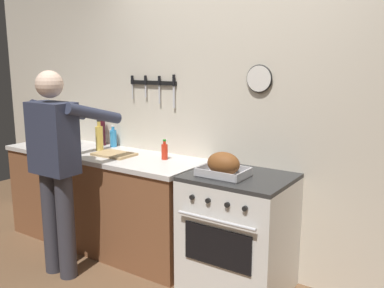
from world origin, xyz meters
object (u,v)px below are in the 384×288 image
at_px(bottle_dish_soap, 113,138).
at_px(bottle_cooking_oil, 99,138).
at_px(bottle_wine_red, 102,132).
at_px(cutting_board, 114,154).
at_px(bottle_hot_sauce, 165,151).
at_px(person_cook, 57,161).
at_px(stove, 238,232).
at_px(roasting_pan, 223,166).

distance_m(bottle_dish_soap, bottle_cooking_oil, 0.19).
height_order(bottle_wine_red, bottle_cooking_oil, bottle_wine_red).
distance_m(cutting_board, bottle_wine_red, 0.51).
xyz_separation_m(bottle_wine_red, bottle_hot_sauce, (0.88, -0.14, -0.06)).
relative_size(person_cook, bottle_dish_soap, 7.76).
distance_m(bottle_wine_red, bottle_cooking_oil, 0.24).
bearing_deg(stove, bottle_dish_soap, 170.88).
bearing_deg(bottle_wine_red, bottle_cooking_oil, -50.24).
distance_m(person_cook, bottle_dish_soap, 0.87).
bearing_deg(roasting_pan, bottle_cooking_oil, 174.04).
distance_m(person_cook, bottle_hot_sauce, 0.88).
bearing_deg(bottle_hot_sauce, roasting_pan, -15.77).
xyz_separation_m(bottle_dish_soap, bottle_wine_red, (-0.14, -0.01, 0.04)).
xyz_separation_m(bottle_dish_soap, bottle_hot_sauce, (0.74, -0.15, -0.02)).
height_order(cutting_board, bottle_cooking_oil, bottle_cooking_oil).
relative_size(cutting_board, bottle_cooking_oil, 1.25).
distance_m(cutting_board, bottle_hot_sauce, 0.49).
height_order(roasting_pan, bottle_wine_red, bottle_wine_red).
bearing_deg(cutting_board, bottle_cooking_oil, 162.53).
bearing_deg(cutting_board, bottle_hot_sauce, 15.52).
xyz_separation_m(stove, person_cook, (-1.31, -0.60, 0.50)).
relative_size(bottle_wine_red, bottle_hot_sauce, 1.81).
height_order(person_cook, cutting_board, person_cook).
distance_m(roasting_pan, bottle_cooking_oil, 1.43).
distance_m(bottle_dish_soap, bottle_hot_sauce, 0.76).
distance_m(roasting_pan, cutting_board, 1.16).
bearing_deg(bottle_dish_soap, roasting_pan, -13.39).
bearing_deg(bottle_dish_soap, stove, -9.12).
relative_size(roasting_pan, bottle_wine_red, 1.12).
xyz_separation_m(cutting_board, bottle_hot_sauce, (0.47, 0.13, 0.06)).
bearing_deg(cutting_board, bottle_wine_red, 147.56).
xyz_separation_m(person_cook, bottle_cooking_oil, (-0.19, 0.65, 0.07)).
xyz_separation_m(person_cook, bottle_wine_red, (-0.35, 0.83, 0.08)).
xyz_separation_m(roasting_pan, cutting_board, (-1.15, 0.06, -0.07)).
xyz_separation_m(person_cook, bottle_hot_sauce, (0.54, 0.70, 0.02)).
bearing_deg(bottle_wine_red, cutting_board, -32.44).
distance_m(stove, bottle_wine_red, 1.77).
bearing_deg(roasting_pan, bottle_dish_soap, 166.61).
height_order(stove, bottle_wine_red, bottle_wine_red).
bearing_deg(bottle_wine_red, bottle_dish_soap, 4.04).
height_order(stove, cutting_board, cutting_board).
xyz_separation_m(cutting_board, bottle_cooking_oil, (-0.27, 0.08, 0.11)).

